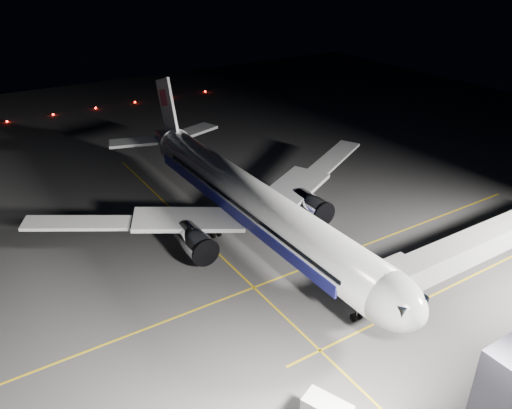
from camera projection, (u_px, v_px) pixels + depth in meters
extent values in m
plane|color=#4C4C4F|center=(252.00, 236.00, 67.56)|extent=(200.00, 200.00, 0.00)
cube|color=gold|center=(296.00, 271.00, 60.04)|extent=(0.25, 80.00, 0.01)
cube|color=gold|center=(213.00, 248.00, 64.69)|extent=(70.00, 0.25, 0.01)
cube|color=gold|center=(432.00, 296.00, 55.80)|extent=(0.25, 40.00, 0.01)
cylinder|color=silver|center=(252.00, 201.00, 65.16)|extent=(48.00, 5.60, 5.60)
ellipsoid|color=silver|center=(386.00, 297.00, 47.11)|extent=(8.96, 5.60, 5.60)
cube|color=black|center=(406.00, 301.00, 44.93)|extent=(2.20, 3.40, 0.90)
cone|color=silver|center=(165.00, 137.00, 86.45)|extent=(9.00, 5.49, 5.49)
cube|color=navy|center=(265.00, 199.00, 67.65)|extent=(42.24, 0.25, 1.50)
cube|color=navy|center=(230.00, 209.00, 64.99)|extent=(42.24, 0.25, 1.50)
cube|color=silver|center=(290.00, 191.00, 71.59)|extent=(11.36, 15.23, 1.53)
cube|color=silver|center=(189.00, 220.00, 63.94)|extent=(11.36, 15.23, 1.53)
cube|color=silver|center=(334.00, 157.00, 80.92)|extent=(8.57, 13.22, 1.31)
cube|color=silver|center=(78.00, 223.00, 61.33)|extent=(8.57, 13.22, 1.31)
cube|color=silver|center=(193.00, 131.00, 88.42)|extent=(6.20, 9.67, 0.45)
cube|color=silver|center=(137.00, 142.00, 83.45)|extent=(6.20, 9.67, 0.45)
cube|color=white|center=(167.00, 107.00, 82.04)|extent=(7.53, 0.40, 10.28)
cube|color=#E14D71|center=(165.00, 98.00, 82.01)|extent=(3.22, 0.55, 3.22)
cylinder|color=#B7B7BF|center=(311.00, 206.00, 69.80)|extent=(5.60, 3.40, 3.40)
cylinder|color=#B7B7BF|center=(195.00, 242.00, 61.20)|extent=(5.60, 3.40, 3.40)
cylinder|color=#9999A0|center=(357.00, 311.00, 51.58)|extent=(0.26, 0.26, 2.50)
cylinder|color=black|center=(356.00, 317.00, 51.95)|extent=(0.90, 0.70, 0.90)
cylinder|color=#9999A0|center=(266.00, 211.00, 71.31)|extent=(0.26, 0.26, 2.50)
cylinder|color=#9999A0|center=(213.00, 227.00, 67.20)|extent=(0.26, 0.26, 2.50)
cylinder|color=black|center=(266.00, 215.00, 71.62)|extent=(1.10, 1.60, 1.10)
cylinder|color=black|center=(213.00, 231.00, 67.51)|extent=(1.10, 1.60, 1.10)
cube|color=#B2B2B7|center=(496.00, 236.00, 58.51)|extent=(3.00, 33.90, 2.80)
cube|color=#B2B2B7|center=(401.00, 278.00, 50.94)|extent=(3.60, 3.20, 3.40)
cylinder|color=#9999A0|center=(397.00, 302.00, 52.32)|extent=(0.70, 0.70, 3.10)
cylinder|color=black|center=(389.00, 314.00, 52.44)|extent=(0.70, 0.30, 0.70)
cylinder|color=black|center=(401.00, 308.00, 53.30)|extent=(0.70, 0.30, 0.70)
sphere|color=#FF140A|center=(7.00, 121.00, 112.04)|extent=(0.44, 0.44, 0.44)
sphere|color=#FF140A|center=(53.00, 115.00, 116.82)|extent=(0.44, 0.44, 0.44)
sphere|color=#FF140A|center=(96.00, 108.00, 121.60)|extent=(0.44, 0.44, 0.44)
sphere|color=#FF140A|center=(135.00, 102.00, 126.38)|extent=(0.44, 0.44, 0.44)
sphere|color=#FF140A|center=(171.00, 97.00, 131.16)|extent=(0.44, 0.44, 0.44)
sphere|color=#FF140A|center=(205.00, 91.00, 135.94)|extent=(0.44, 0.44, 0.44)
cylinder|color=black|center=(317.00, 406.00, 41.84)|extent=(0.81, 0.52, 0.78)
cube|color=black|center=(315.00, 174.00, 84.59)|extent=(2.50, 1.85, 1.04)
cube|color=black|center=(315.00, 170.00, 84.30)|extent=(1.12, 1.12, 0.56)
sphere|color=#FFF2CC|center=(310.00, 174.00, 84.44)|extent=(0.24, 0.24, 0.24)
sphere|color=#FFF2CC|center=(315.00, 176.00, 83.84)|extent=(0.24, 0.24, 0.24)
cylinder|color=black|center=(322.00, 176.00, 84.75)|extent=(0.60, 0.32, 0.56)
cylinder|color=black|center=(316.00, 179.00, 83.75)|extent=(0.60, 0.32, 0.56)
cylinder|color=black|center=(314.00, 173.00, 85.83)|extent=(0.60, 0.32, 0.56)
cylinder|color=black|center=(308.00, 176.00, 84.83)|extent=(0.60, 0.32, 0.56)
cone|color=orange|center=(299.00, 206.00, 74.82)|extent=(0.35, 0.35, 0.53)
cone|color=orange|center=(296.00, 230.00, 68.34)|extent=(0.36, 0.36, 0.54)
cone|color=orange|center=(301.00, 190.00, 79.71)|extent=(0.40, 0.40, 0.60)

